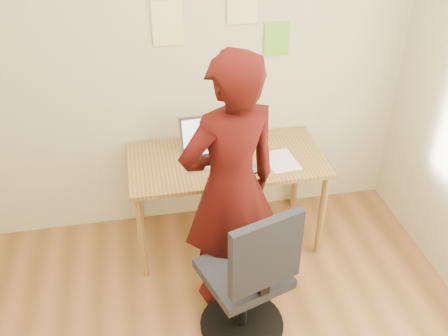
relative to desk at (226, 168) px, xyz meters
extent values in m
cube|color=beige|center=(-0.31, 0.39, 0.70)|extent=(3.50, 0.04, 2.70)
cube|color=#A27638|center=(0.00, 0.00, 0.07)|extent=(1.40, 0.70, 0.03)
cylinder|color=#A27638|center=(-0.65, -0.30, -0.30)|extent=(0.05, 0.05, 0.71)
cylinder|color=#A27638|center=(0.65, -0.30, -0.30)|extent=(0.05, 0.05, 0.71)
cylinder|color=#A27638|center=(-0.65, 0.30, -0.30)|extent=(0.05, 0.05, 0.71)
cylinder|color=#A27638|center=(0.65, 0.30, -0.30)|extent=(0.05, 0.05, 0.71)
cube|color=silver|center=(-0.12, 0.00, 0.10)|extent=(0.38, 0.28, 0.02)
cube|color=black|center=(-0.12, 0.00, 0.11)|extent=(0.31, 0.16, 0.00)
cube|color=silver|center=(-0.13, 0.16, 0.23)|extent=(0.37, 0.10, 0.25)
cube|color=white|center=(-0.13, 0.16, 0.23)|extent=(0.32, 0.08, 0.20)
cube|color=white|center=(0.38, -0.10, 0.09)|extent=(0.23, 0.31, 0.00)
cube|color=black|center=(0.15, -0.18, 0.09)|extent=(0.10, 0.13, 0.01)
cube|color=#3F4C59|center=(0.15, -0.18, 0.10)|extent=(0.09, 0.11, 0.00)
cube|color=#F2EC91|center=(-0.33, 0.36, 0.97)|extent=(0.21, 0.00, 0.30)
cube|color=#F2EC91|center=(0.18, 0.36, 1.08)|extent=(0.21, 0.00, 0.30)
cube|color=#6FC12B|center=(0.43, 0.36, 0.81)|extent=(0.18, 0.00, 0.24)
cube|color=black|center=(-0.07, -0.87, -0.17)|extent=(0.58, 0.58, 0.06)
cube|color=black|center=(0.00, -1.08, 0.16)|extent=(0.43, 0.19, 0.46)
cube|color=black|center=(0.00, -1.08, -0.08)|extent=(0.07, 0.06, 0.12)
cylinder|color=black|center=(-0.07, -0.87, -0.42)|extent=(0.06, 0.06, 0.46)
cylinder|color=black|center=(-0.07, -0.87, -0.64)|extent=(0.54, 0.54, 0.03)
imported|color=#340907|center=(-0.09, -0.56, 0.23)|extent=(0.74, 0.59, 1.77)
camera|label=1|loc=(-0.58, -2.95, 2.01)|focal=40.00mm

